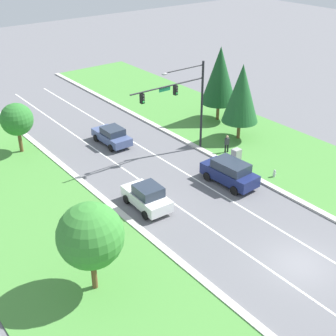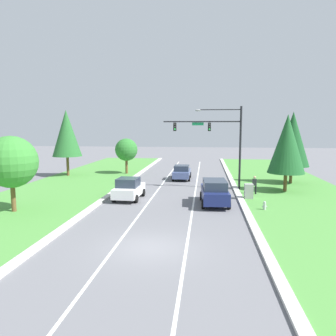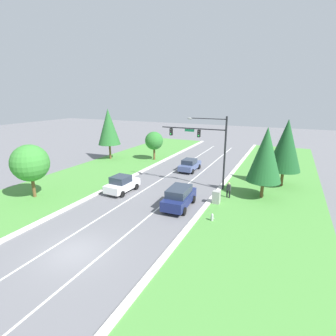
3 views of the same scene
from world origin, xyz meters
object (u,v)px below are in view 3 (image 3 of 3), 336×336
white_sedan (122,184)px  pedestrian (229,190)px  conifer_far_right_tree (286,145)px  traffic_signal_mast (206,141)px  slate_blue_sedan (190,165)px  conifer_mid_left_tree (109,127)px  navy_suv (179,197)px  fire_hydrant (212,218)px  utility_cabinet (216,198)px  conifer_near_right_tree (266,155)px  oak_near_left_tree (30,163)px  oak_far_left_tree (154,141)px

white_sedan → pedestrian: white_sedan is taller
pedestrian → conifer_far_right_tree: conifer_far_right_tree is taller
traffic_signal_mast → slate_blue_sedan: bearing=124.7°
conifer_mid_left_tree → navy_suv: bearing=-36.2°
fire_hydrant → conifer_mid_left_tree: 25.86m
traffic_signal_mast → utility_cabinet: size_ratio=6.08×
traffic_signal_mast → slate_blue_sedan: size_ratio=1.82×
white_sedan → conifer_near_right_tree: 14.89m
navy_suv → conifer_near_right_tree: size_ratio=0.66×
traffic_signal_mast → slate_blue_sedan: 8.08m
white_sedan → oak_near_left_tree: oak_near_left_tree is taller
navy_suv → oak_far_left_tree: (-10.72, 15.30, 2.10)m
navy_suv → fire_hydrant: 3.92m
navy_suv → white_sedan: 7.16m
pedestrian → fire_hydrant: (-0.07, -5.59, -0.59)m
traffic_signal_mast → navy_suv: bearing=-93.9°
oak_near_left_tree → white_sedan: bearing=35.4°
fire_hydrant → conifer_mid_left_tree: (-21.00, 14.28, 4.89)m
white_sedan → conifer_far_right_tree: size_ratio=0.55×
slate_blue_sedan → fire_hydrant: slate_blue_sedan is taller
oak_far_left_tree → conifer_mid_left_tree: 7.49m
slate_blue_sedan → oak_far_left_tree: bearing=154.9°
traffic_signal_mast → fire_hydrant: 9.77m
slate_blue_sedan → conifer_mid_left_tree: bearing=176.2°
conifer_far_right_tree → fire_hydrant: bearing=-111.9°
fire_hydrant → white_sedan: bearing=166.3°
slate_blue_sedan → pedestrian: size_ratio=2.58×
pedestrian → oak_near_left_tree: (-17.84, -8.07, 2.66)m
slate_blue_sedan → utility_cabinet: (6.31, -9.71, -0.17)m
navy_suv → utility_cabinet: size_ratio=3.63×
fire_hydrant → utility_cabinet: bearing=100.2°
utility_cabinet → oak_far_left_tree: (-13.62, 13.12, 2.45)m
pedestrian → conifer_near_right_tree: size_ratio=0.24×
conifer_far_right_tree → conifer_near_right_tree: bearing=-109.6°
oak_near_left_tree → conifer_mid_left_tree: (-3.23, 16.76, 1.63)m
slate_blue_sedan → pedestrian: (7.04, -7.79, 0.11)m
pedestrian → navy_suv: bearing=58.0°
white_sedan → pedestrian: size_ratio=2.47×
oak_near_left_tree → oak_far_left_tree: size_ratio=1.19×
oak_near_left_tree → conifer_mid_left_tree: size_ratio=0.68×
utility_cabinet → oak_near_left_tree: (-17.11, -6.16, 2.94)m
utility_cabinet → pedestrian: pedestrian is taller
utility_cabinet → pedestrian: (0.73, 1.92, 0.28)m
white_sedan → oak_far_left_tree: (-3.65, 14.21, 2.21)m
traffic_signal_mast → navy_suv: 7.66m
white_sedan → conifer_mid_left_tree: 16.22m
traffic_signal_mast → conifer_near_right_tree: (6.21, -0.69, -0.81)m
utility_cabinet → oak_near_left_tree: size_ratio=0.24×
conifer_far_right_tree → utility_cabinet: bearing=-123.6°
oak_near_left_tree → conifer_far_right_tree: (22.51, 14.28, 1.13)m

